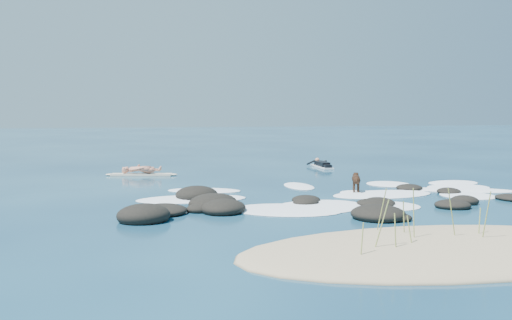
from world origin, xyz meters
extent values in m
plane|color=#0A2642|center=(0.00, 0.00, 0.00)|extent=(160.00, 160.00, 0.00)
ellipsoid|color=#9E8966|center=(0.00, -8.20, 0.00)|extent=(9.00, 4.40, 0.60)
cylinder|color=olive|center=(0.80, -8.38, 0.70)|extent=(0.12, 0.16, 1.15)
cylinder|color=olive|center=(-0.65, -8.03, 0.73)|extent=(0.06, 0.07, 1.21)
cylinder|color=olive|center=(-1.37, -8.66, 0.53)|extent=(0.07, 0.06, 0.82)
cylinder|color=olive|center=(-1.63, -8.57, 0.67)|extent=(0.31, 0.09, 1.08)
cylinder|color=olive|center=(0.18, -8.11, 0.73)|extent=(0.32, 0.15, 1.19)
cylinder|color=olive|center=(0.94, -7.96, 0.48)|extent=(0.13, 0.14, 0.71)
cylinder|color=olive|center=(-0.94, -8.44, 0.48)|extent=(0.12, 0.12, 0.71)
cylinder|color=olive|center=(-2.17, -8.91, 0.48)|extent=(0.09, 0.07, 0.72)
cylinder|color=olive|center=(-0.61, -7.51, 0.55)|extent=(0.13, 0.13, 0.86)
cylinder|color=olive|center=(-0.91, -7.02, 0.67)|extent=(0.17, 0.21, 1.08)
ellipsoid|color=black|center=(-5.50, -2.51, 0.09)|extent=(1.57, 1.65, 0.36)
ellipsoid|color=black|center=(-3.97, -1.85, 0.14)|extent=(2.13, 2.30, 0.57)
ellipsoid|color=black|center=(3.08, -3.45, 0.08)|extent=(1.34, 1.26, 0.34)
ellipsoid|color=black|center=(1.12, -2.53, 0.08)|extent=(1.21, 1.30, 0.33)
ellipsoid|color=black|center=(3.69, 0.44, 0.07)|extent=(1.23, 1.19, 0.29)
ellipsoid|color=black|center=(-6.07, -3.53, 0.16)|extent=(1.67, 1.55, 0.62)
ellipsoid|color=black|center=(-1.07, -1.95, 0.08)|extent=(0.95, 0.91, 0.32)
ellipsoid|color=black|center=(-3.78, -2.65, 0.13)|extent=(1.78, 1.88, 0.50)
ellipsoid|color=black|center=(4.60, -0.73, 0.07)|extent=(1.05, 1.11, 0.28)
ellipsoid|color=black|center=(0.17, -4.53, 0.12)|extent=(1.79, 1.84, 0.50)
ellipsoid|color=black|center=(3.86, -2.85, 0.09)|extent=(1.12, 1.07, 0.36)
ellipsoid|color=black|center=(-4.25, -0.04, 0.15)|extent=(1.87, 1.86, 0.58)
ellipsoid|color=black|center=(-4.41, -2.43, 0.08)|extent=(1.02, 0.90, 0.33)
ellipsoid|color=black|center=(0.64, -4.86, 0.06)|extent=(0.89, 0.92, 0.24)
ellipsoid|color=black|center=(-0.90, -1.43, 0.07)|extent=(0.96, 0.88, 0.30)
ellipsoid|color=black|center=(0.96, -2.59, 0.07)|extent=(1.44, 1.55, 0.28)
ellipsoid|color=white|center=(-0.04, 2.21, 0.01)|extent=(1.06, 2.24, 0.12)
ellipsoid|color=white|center=(4.94, -1.38, 0.01)|extent=(2.38, 2.44, 0.12)
ellipsoid|color=white|center=(5.47, -0.16, 0.01)|extent=(4.15, 2.60, 0.12)
ellipsoid|color=white|center=(-3.77, 1.79, 0.01)|extent=(2.98, 2.09, 0.12)
ellipsoid|color=white|center=(3.62, 2.03, 0.01)|extent=(2.15, 2.25, 0.12)
ellipsoid|color=white|center=(-1.92, -2.75, 0.01)|extent=(3.90, 3.24, 0.12)
ellipsoid|color=white|center=(5.79, 0.56, 0.01)|extent=(2.54, 1.96, 0.12)
ellipsoid|color=white|center=(1.38, -2.78, 0.01)|extent=(2.31, 2.26, 0.12)
ellipsoid|color=white|center=(-0.82, -2.42, 0.01)|extent=(3.78, 3.39, 0.12)
ellipsoid|color=white|center=(-4.43, -0.10, 0.01)|extent=(3.67, 1.81, 0.12)
ellipsoid|color=white|center=(6.34, 1.80, 0.01)|extent=(2.46, 1.92, 0.12)
ellipsoid|color=white|center=(2.18, -0.49, 0.01)|extent=(3.90, 2.27, 0.12)
ellipsoid|color=white|center=(1.42, 0.16, 0.01)|extent=(1.10, 0.90, 0.12)
cube|color=beige|center=(-5.90, 7.27, 0.05)|extent=(2.76, 1.13, 0.09)
ellipsoid|color=beige|center=(-4.58, 6.98, 0.05)|extent=(0.59, 0.42, 0.10)
ellipsoid|color=beige|center=(-7.22, 7.56, 0.05)|extent=(0.59, 0.42, 0.10)
imported|color=tan|center=(-5.90, 7.27, 0.97)|extent=(0.55, 0.72, 1.75)
cube|color=white|center=(3.22, 8.87, 0.05)|extent=(0.54, 2.26, 0.08)
ellipsoid|color=white|center=(3.23, 10.00, 0.05)|extent=(0.28, 0.50, 0.08)
cube|color=black|center=(3.22, 8.87, 0.21)|extent=(0.43, 1.39, 0.23)
sphere|color=tan|center=(3.23, 9.67, 0.33)|extent=(0.24, 0.24, 0.24)
cylinder|color=black|center=(2.94, 9.83, 0.20)|extent=(0.56, 0.30, 0.26)
cylinder|color=black|center=(3.52, 9.82, 0.20)|extent=(0.56, 0.31, 0.26)
cube|color=black|center=(3.21, 8.10, 0.16)|extent=(0.36, 0.57, 0.14)
cylinder|color=black|center=(1.42, 0.06, 0.49)|extent=(0.46, 0.64, 0.28)
sphere|color=black|center=(1.51, 0.30, 0.49)|extent=(0.38, 0.38, 0.29)
sphere|color=black|center=(1.33, -0.19, 0.49)|extent=(0.34, 0.34, 0.27)
sphere|color=black|center=(1.57, 0.46, 0.59)|extent=(0.27, 0.27, 0.21)
cone|color=black|center=(1.62, 0.58, 0.58)|extent=(0.15, 0.16, 0.11)
cone|color=black|center=(1.52, 0.47, 0.68)|extent=(0.12, 0.10, 0.10)
cone|color=black|center=(1.62, 0.43, 0.68)|extent=(0.12, 0.10, 0.10)
cylinder|color=black|center=(1.42, 0.27, 0.19)|extent=(0.09, 0.09, 0.38)
cylinder|color=black|center=(1.56, 0.22, 0.19)|extent=(0.09, 0.09, 0.38)
cylinder|color=black|center=(1.29, -0.10, 0.19)|extent=(0.09, 0.09, 0.38)
cylinder|color=black|center=(1.43, -0.16, 0.19)|extent=(0.09, 0.09, 0.38)
cylinder|color=black|center=(1.29, -0.31, 0.54)|extent=(0.14, 0.27, 0.16)
camera|label=1|loc=(-6.40, -18.73, 2.94)|focal=40.00mm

